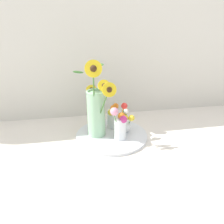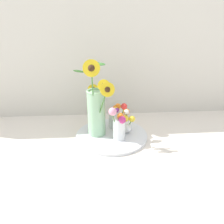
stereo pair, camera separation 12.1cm
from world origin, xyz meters
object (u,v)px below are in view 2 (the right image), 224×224
mason_jar_sunflowers (96,109)px  vase_bulb_right (127,122)px  vase_small_back (116,117)px  serving_tray (112,135)px  vase_small_center (119,124)px

mason_jar_sunflowers → vase_bulb_right: bearing=1.8°
vase_small_back → serving_tray: bearing=-107.0°
vase_small_back → vase_small_center: bearing=-87.5°
vase_bulb_right → vase_small_back: (-0.06, 0.08, 0.00)m
serving_tray → vase_small_center: (0.03, -0.06, 0.10)m
serving_tray → vase_bulb_right: size_ratio=2.85×
vase_small_center → vase_small_back: 0.15m
vase_bulb_right → vase_small_back: 0.10m
serving_tray → vase_small_center: bearing=-58.2°
vase_small_center → vase_bulb_right: bearing=53.6°
serving_tray → mason_jar_sunflowers: size_ratio=0.93×
vase_small_center → vase_bulb_right: 0.09m
mason_jar_sunflowers → vase_small_center: bearing=-28.5°
serving_tray → vase_small_center: 0.12m
serving_tray → vase_small_back: size_ratio=2.91×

